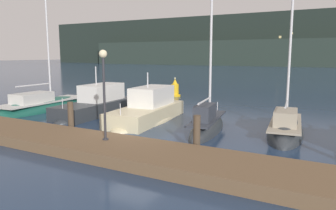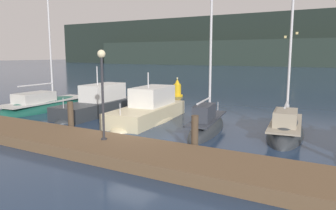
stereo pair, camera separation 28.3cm
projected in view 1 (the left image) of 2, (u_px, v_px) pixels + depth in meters
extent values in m
plane|color=navy|center=(134.00, 140.00, 15.08)|extent=(400.00, 400.00, 0.00)
cube|color=brown|center=(102.00, 147.00, 13.13)|extent=(30.22, 2.80, 0.45)
cylinder|color=#4C3D2D|center=(71.00, 118.00, 16.10)|extent=(0.28, 0.28, 1.60)
cylinder|color=#4C3D2D|center=(197.00, 135.00, 12.84)|extent=(0.28, 0.28, 1.55)
ellipsoid|color=#195647|center=(44.00, 110.00, 23.36)|extent=(2.92, 8.52, 1.68)
cube|color=silver|center=(44.00, 101.00, 23.27)|extent=(2.46, 7.16, 0.08)
cube|color=silver|center=(32.00, 98.00, 22.31)|extent=(1.61, 2.77, 0.67)
cylinder|color=silver|center=(47.00, 30.00, 23.11)|extent=(0.12, 0.12, 9.97)
cylinder|color=silver|center=(34.00, 85.00, 22.37)|extent=(0.27, 2.94, 0.09)
cylinder|color=silver|center=(80.00, 92.00, 26.67)|extent=(0.04, 0.04, 0.50)
ellipsoid|color=#2D3338|center=(96.00, 114.00, 21.53)|extent=(2.85, 7.37, 1.14)
cube|color=#2D3338|center=(96.00, 108.00, 21.46)|extent=(2.61, 6.63, 0.85)
cube|color=silver|center=(102.00, 92.00, 21.96)|extent=(1.81, 3.28, 1.09)
cube|color=black|center=(114.00, 88.00, 23.23)|extent=(1.40, 0.33, 0.49)
cylinder|color=silver|center=(96.00, 76.00, 21.27)|extent=(0.07, 0.07, 1.19)
cylinder|color=silver|center=(62.00, 103.00, 18.63)|extent=(0.04, 0.04, 0.60)
ellipsoid|color=beige|center=(147.00, 121.00, 19.44)|extent=(3.25, 7.44, 0.99)
cube|color=beige|center=(147.00, 114.00, 19.38)|extent=(2.97, 6.70, 0.85)
cube|color=silver|center=(152.00, 96.00, 19.89)|extent=(2.01, 3.34, 1.12)
cube|color=black|center=(161.00, 91.00, 21.18)|extent=(1.48, 0.40, 0.50)
cylinder|color=silver|center=(148.00, 80.00, 19.21)|extent=(0.07, 0.07, 0.89)
cylinder|color=silver|center=(120.00, 109.00, 16.51)|extent=(0.04, 0.04, 0.60)
ellipsoid|color=#2D3338|center=(207.00, 131.00, 16.78)|extent=(2.19, 5.70, 1.51)
cube|color=#333842|center=(208.00, 118.00, 16.68)|extent=(1.84, 4.79, 0.08)
cube|color=#333842|center=(205.00, 112.00, 16.00)|extent=(1.05, 1.88, 0.76)
cylinder|color=silver|center=(211.00, 42.00, 16.51)|extent=(0.12, 0.12, 7.73)
cylinder|color=silver|center=(204.00, 101.00, 15.81)|extent=(0.50, 2.42, 0.09)
cylinder|color=silver|center=(217.00, 106.00, 19.03)|extent=(0.04, 0.04, 0.50)
ellipsoid|color=#2D3338|center=(285.00, 134.00, 16.18)|extent=(2.49, 6.33, 1.69)
cube|color=#A39984|center=(286.00, 122.00, 16.09)|extent=(2.09, 5.32, 0.08)
cube|color=#A39984|center=(286.00, 117.00, 15.36)|extent=(1.26, 2.09, 0.69)
cylinder|color=silver|center=(290.00, 43.00, 15.96)|extent=(0.12, 0.12, 7.70)
cylinder|color=silver|center=(286.00, 104.00, 15.29)|extent=(0.41, 2.40, 0.09)
cylinder|color=silver|center=(288.00, 109.00, 18.66)|extent=(0.04, 0.04, 0.50)
cylinder|color=gold|center=(175.00, 95.00, 30.86)|extent=(1.05, 1.05, 0.16)
cylinder|color=gold|center=(175.00, 89.00, 30.77)|extent=(0.70, 0.70, 1.00)
cone|color=gold|center=(175.00, 81.00, 30.66)|extent=(0.49, 0.49, 0.50)
sphere|color=#F9EAB7|center=(175.00, 78.00, 30.61)|extent=(0.16, 0.16, 0.16)
cylinder|color=#2D2D33|center=(106.00, 139.00, 13.34)|extent=(0.24, 0.24, 0.06)
cylinder|color=#2D2D33|center=(104.00, 99.00, 13.09)|extent=(0.10, 0.10, 3.27)
sphere|color=#F9EAB7|center=(103.00, 54.00, 12.82)|extent=(0.32, 0.32, 0.32)
cube|color=#1E2823|center=(326.00, 39.00, 112.63)|extent=(240.00, 16.00, 18.60)
cube|color=#26332C|center=(269.00, 53.00, 112.73)|extent=(144.00, 10.00, 8.95)
cube|color=#F4DB8C|center=(292.00, 33.00, 110.24)|extent=(0.80, 0.10, 0.80)
cube|color=#F4DB8C|center=(302.00, 52.00, 109.45)|extent=(0.80, 0.10, 0.80)
cube|color=#F4DB8C|center=(187.00, 46.00, 129.61)|extent=(0.80, 0.10, 0.80)
cube|color=#F4DB8C|center=(280.00, 37.00, 112.19)|extent=(0.80, 0.10, 0.80)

